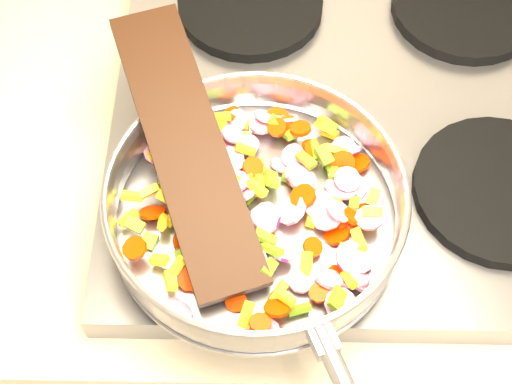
{
  "coord_description": "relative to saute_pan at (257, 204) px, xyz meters",
  "views": [
    {
      "loc": [
        -0.82,
        1.11,
        1.61
      ],
      "look_at": [
        -0.83,
        1.48,
        1.01
      ],
      "focal_mm": 50.0,
      "sensor_mm": 36.0,
      "label": 1
    }
  ],
  "objects": [
    {
      "name": "cooktop",
      "position": [
        0.13,
        0.19,
        -0.07
      ],
      "size": [
        0.6,
        0.6,
        0.04
      ],
      "primitive_type": "cube",
      "color": "#939399",
      "rests_on": "counter_top"
    },
    {
      "name": "grate_fl",
      "position": [
        -0.01,
        0.05,
        -0.04
      ],
      "size": [
        0.19,
        0.19,
        0.02
      ],
      "primitive_type": "cylinder",
      "color": "black",
      "rests_on": "cooktop"
    },
    {
      "name": "grate_fr",
      "position": [
        0.27,
        0.05,
        -0.04
      ],
      "size": [
        0.19,
        0.19,
        0.02
      ],
      "primitive_type": "cylinder",
      "color": "black",
      "rests_on": "cooktop"
    },
    {
      "name": "grate_bl",
      "position": [
        -0.01,
        0.33,
        -0.04
      ],
      "size": [
        0.19,
        0.19,
        0.02
      ],
      "primitive_type": "cylinder",
      "color": "black",
      "rests_on": "cooktop"
    },
    {
      "name": "grate_br",
      "position": [
        0.27,
        0.33,
        -0.04
      ],
      "size": [
        0.19,
        0.19,
        0.02
      ],
      "primitive_type": "cylinder",
      "color": "black",
      "rests_on": "cooktop"
    },
    {
      "name": "saute_pan",
      "position": [
        0.0,
        0.0,
        0.0
      ],
      "size": [
        0.35,
        0.49,
        0.06
      ],
      "rotation": [
        0.0,
        0.0,
        0.39
      ],
      "color": "#9E9EA5",
      "rests_on": "grate_fl"
    },
    {
      "name": "vegetable_heap",
      "position": [
        0.0,
        0.01,
        -0.01
      ],
      "size": [
        0.28,
        0.29,
        0.05
      ],
      "color": "#C51359",
      "rests_on": "saute_pan"
    },
    {
      "name": "wooden_spatula",
      "position": [
        -0.07,
        0.06,
        0.02
      ],
      "size": [
        0.18,
        0.33,
        0.08
      ],
      "primitive_type": "cube",
      "rotation": [
        0.0,
        -0.19,
        1.92
      ],
      "color": "black",
      "rests_on": "saute_pan"
    }
  ]
}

